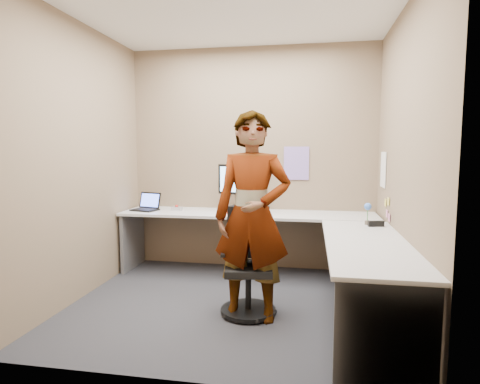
% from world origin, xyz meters
% --- Properties ---
extents(ground, '(3.00, 3.00, 0.00)m').
position_xyz_m(ground, '(0.00, 0.00, 0.00)').
color(ground, '#242429').
rests_on(ground, ground).
extents(wall_back, '(3.00, 0.00, 3.00)m').
position_xyz_m(wall_back, '(0.00, 1.30, 1.35)').
color(wall_back, brown).
rests_on(wall_back, ground).
extents(wall_right, '(0.00, 2.70, 2.70)m').
position_xyz_m(wall_right, '(1.50, 0.00, 1.35)').
color(wall_right, brown).
rests_on(wall_right, ground).
extents(wall_left, '(0.00, 2.70, 2.70)m').
position_xyz_m(wall_left, '(-1.50, 0.00, 1.35)').
color(wall_left, brown).
rests_on(wall_left, ground).
extents(ceiling, '(3.00, 3.00, 0.00)m').
position_xyz_m(ceiling, '(0.00, 0.00, 2.70)').
color(ceiling, white).
rests_on(ceiling, wall_back).
extents(desk, '(2.98, 2.58, 0.73)m').
position_xyz_m(desk, '(0.44, 0.39, 0.59)').
color(desk, silver).
rests_on(desk, ground).
extents(paper_ream, '(0.38, 0.32, 0.07)m').
position_xyz_m(paper_ream, '(-0.10, 0.95, 0.76)').
color(paper_ream, red).
rests_on(paper_ream, desk).
extents(monitor, '(0.51, 0.22, 0.50)m').
position_xyz_m(monitor, '(-0.10, 0.96, 1.09)').
color(monitor, black).
rests_on(monitor, paper_ream).
extents(laptop, '(0.35, 0.31, 0.21)m').
position_xyz_m(laptop, '(-1.24, 0.96, 0.78)').
color(laptop, black).
rests_on(laptop, desk).
extents(trackball_mouse, '(0.12, 0.08, 0.07)m').
position_xyz_m(trackball_mouse, '(-0.87, 1.00, 0.76)').
color(trackball_mouse, '#B7B7BC').
rests_on(trackball_mouse, desk).
extents(origami, '(0.10, 0.10, 0.06)m').
position_xyz_m(origami, '(-0.01, 0.75, 0.76)').
color(origami, white).
rests_on(origami, desk).
extents(stapler, '(0.16, 0.07, 0.05)m').
position_xyz_m(stapler, '(1.35, 0.35, 0.76)').
color(stapler, black).
rests_on(stapler, desk).
extents(flower, '(0.07, 0.07, 0.22)m').
position_xyz_m(flower, '(1.28, 0.44, 0.87)').
color(flower, brown).
rests_on(flower, desk).
extents(calendar_purple, '(0.30, 0.01, 0.40)m').
position_xyz_m(calendar_purple, '(0.55, 1.29, 1.30)').
color(calendar_purple, '#846BB7').
rests_on(calendar_purple, wall_back).
extents(calendar_white, '(0.01, 0.28, 0.38)m').
position_xyz_m(calendar_white, '(1.49, 0.90, 1.25)').
color(calendar_white, white).
rests_on(calendar_white, wall_right).
extents(sticky_note_a, '(0.01, 0.07, 0.07)m').
position_xyz_m(sticky_note_a, '(1.49, 0.55, 0.95)').
color(sticky_note_a, '#F2E059').
rests_on(sticky_note_a, wall_right).
extents(sticky_note_b, '(0.01, 0.07, 0.07)m').
position_xyz_m(sticky_note_b, '(1.49, 0.60, 0.82)').
color(sticky_note_b, pink).
rests_on(sticky_note_b, wall_right).
extents(sticky_note_c, '(0.01, 0.07, 0.07)m').
position_xyz_m(sticky_note_c, '(1.49, 0.48, 0.80)').
color(sticky_note_c, pink).
rests_on(sticky_note_c, wall_right).
extents(sticky_note_d, '(0.01, 0.07, 0.07)m').
position_xyz_m(sticky_note_d, '(1.49, 0.70, 0.92)').
color(sticky_note_d, '#F2E059').
rests_on(sticky_note_d, wall_right).
extents(office_chair, '(0.51, 0.49, 0.93)m').
position_xyz_m(office_chair, '(0.19, -0.14, 0.38)').
color(office_chair, black).
rests_on(office_chair, ground).
extents(person, '(0.66, 0.44, 1.79)m').
position_xyz_m(person, '(0.24, -0.25, 0.90)').
color(person, '#999399').
rests_on(person, ground).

